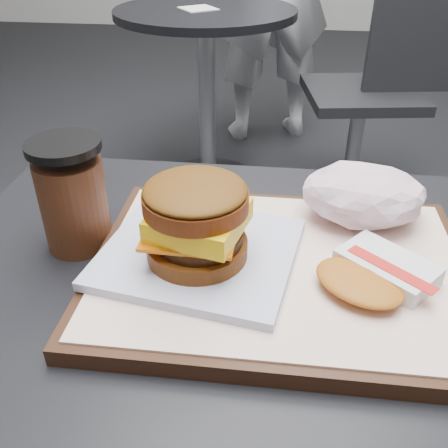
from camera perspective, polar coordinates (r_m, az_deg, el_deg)
customer_table at (r=0.63m, az=7.92°, el=-22.37°), size 0.80×0.60×0.77m
serving_tray at (r=0.51m, az=6.39°, el=-5.27°), size 0.38×0.28×0.02m
breakfast_sandwich at (r=0.48m, az=-3.05°, el=-0.53°), size 0.22×0.20×0.09m
hash_brown at (r=0.50m, az=16.82°, el=-5.44°), size 0.13×0.13×0.02m
crumpled_wrapper at (r=0.58m, az=15.71°, el=3.22°), size 0.14×0.11×0.06m
coffee_cup at (r=0.56m, az=-16.86°, el=2.75°), size 0.08×0.08×0.12m
neighbor_table at (r=2.10m, az=-2.03°, el=18.07°), size 0.70×0.70×0.75m
napkin at (r=2.04m, az=-2.97°, el=23.38°), size 0.17×0.17×0.00m
neighbor_chair at (r=2.08m, az=17.59°, el=15.25°), size 0.63×0.48×0.88m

